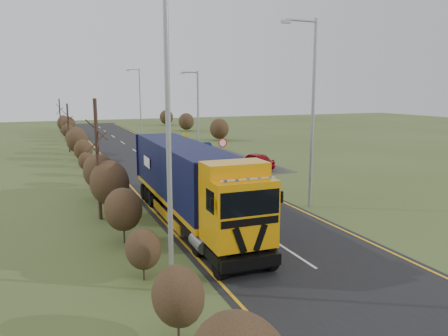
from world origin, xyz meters
TOP-DOWN VIEW (x-y plane):
  - ground at (0.00, 0.00)m, footprint 160.00×160.00m
  - road at (0.00, 10.00)m, footprint 8.00×120.00m
  - layby at (6.50, 20.00)m, footprint 6.00×18.00m
  - lane_markings at (0.00, 9.69)m, footprint 7.52×116.00m
  - hedgerow at (-6.00, 7.89)m, footprint 2.24×102.04m
  - lorry at (-2.60, 1.45)m, footprint 2.73×14.04m
  - car_red_hatchback at (7.08, 13.83)m, footprint 2.16×4.14m
  - car_blue_sedan at (5.94, 23.48)m, footprint 1.47×3.71m
  - streetlight_near at (4.46, 1.94)m, footprint 2.14×0.20m
  - streetlight_mid at (4.51, 20.87)m, footprint 1.75×0.18m
  - streetlight_far at (4.66, 47.96)m, footprint 2.02×0.19m
  - left_pole at (-5.37, -5.20)m, footprint 0.16×0.16m
  - speed_sign at (4.20, 13.81)m, footprint 0.73×0.10m
  - warning_board at (5.10, 26.64)m, footprint 0.75×0.11m

SIDE VIEW (x-z plane):
  - ground at x=0.00m, z-range 0.00..0.00m
  - road at x=0.00m, z-range 0.00..0.02m
  - layby at x=6.50m, z-range 0.00..0.02m
  - lane_markings at x=0.00m, z-range 0.03..0.03m
  - car_blue_sedan at x=5.94m, z-range 0.00..1.20m
  - car_red_hatchback at x=7.08m, z-range 0.00..1.34m
  - warning_board at x=5.10m, z-range 0.22..2.17m
  - hedgerow at x=-6.00m, z-range -1.41..4.64m
  - speed_sign at x=4.20m, z-range 0.57..3.23m
  - lorry at x=-2.60m, z-range 0.26..4.17m
  - streetlight_mid at x=4.51m, z-range 0.39..8.56m
  - left_pole at x=-5.37m, z-range 0.00..9.86m
  - streetlight_far at x=4.66m, z-range 0.50..10.01m
  - streetlight_near at x=4.46m, z-range 0.55..10.67m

